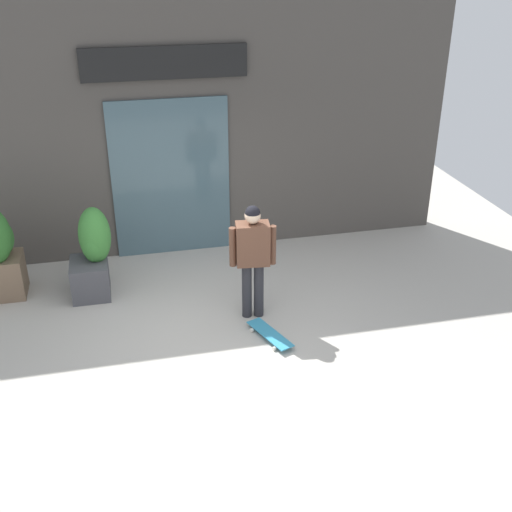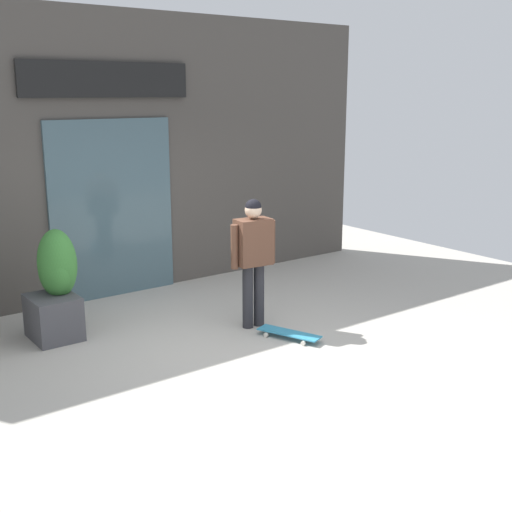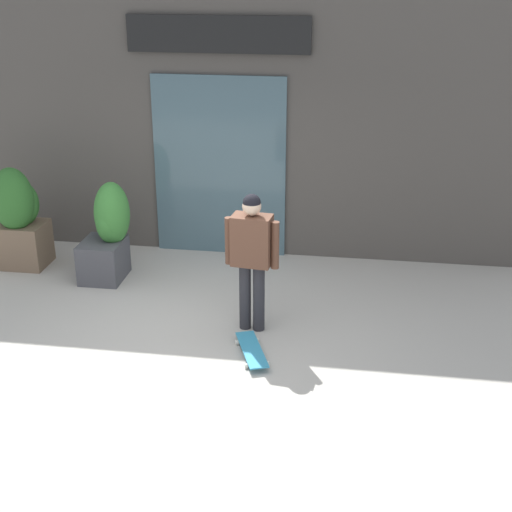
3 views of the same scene
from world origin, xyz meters
name	(u,v)px [view 1 (image 1 of 3)]	position (x,y,z in m)	size (l,w,h in m)	color
ground_plane	(215,338)	(0.00, 0.00, 0.00)	(12.00, 12.00, 0.00)	#B2ADA3
building_facade	(180,131)	(-0.01, 2.80, 1.95)	(8.58, 0.31, 3.93)	#4C4742
skateboarder	(253,251)	(0.60, 0.43, 0.97)	(0.61, 0.31, 1.60)	#28282D
skateboard	(270,334)	(0.69, -0.16, 0.06)	(0.47, 0.80, 0.08)	teal
planter_box_left	(93,252)	(-1.45, 1.58, 0.64)	(0.61, 0.72, 1.28)	#47474C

